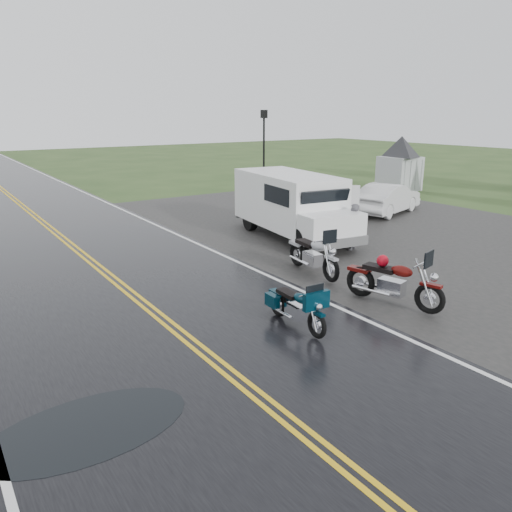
{
  "coord_description": "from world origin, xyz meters",
  "views": [
    {
      "loc": [
        -4.12,
        -8.24,
        4.58
      ],
      "look_at": [
        2.8,
        2.0,
        1.0
      ],
      "focal_mm": 35.0,
      "sensor_mm": 36.0,
      "label": 1
    }
  ],
  "objects": [
    {
      "name": "motorcycle_teal",
      "position": [
        2.23,
        -1.08,
        0.57
      ],
      "size": [
        0.79,
        1.97,
        1.15
      ],
      "primitive_type": null,
      "rotation": [
        0.0,
        0.0,
        -0.04
      ],
      "color": "#042431",
      "rests_on": "ground"
    },
    {
      "name": "van_white",
      "position": [
        6.08,
        4.26,
        1.21
      ],
      "size": [
        3.11,
        6.44,
        2.43
      ],
      "primitive_type": null,
      "rotation": [
        0.0,
        0.0,
        -0.13
      ],
      "color": "white",
      "rests_on": "ground"
    },
    {
      "name": "motorcycle_red",
      "position": [
        5.23,
        -1.57,
        0.74
      ],
      "size": [
        1.49,
        2.64,
        1.47
      ],
      "primitive_type": null,
      "rotation": [
        0.0,
        0.0,
        0.25
      ],
      "color": "#520B09",
      "rests_on": "ground"
    },
    {
      "name": "parking_pad",
      "position": [
        11.0,
        5.0,
        0.01
      ],
      "size": [
        14.0,
        24.0,
        0.03
      ],
      "primitive_type": "cube",
      "color": "black",
      "rests_on": "ground"
    },
    {
      "name": "motorcycle_silver",
      "position": [
        4.87,
        1.4,
        0.72
      ],
      "size": [
        1.19,
        2.52,
        1.43
      ],
      "primitive_type": null,
      "rotation": [
        0.0,
        0.0,
        -0.13
      ],
      "color": "#A0A2A8",
      "rests_on": "ground"
    },
    {
      "name": "road",
      "position": [
        0.0,
        10.0,
        0.02
      ],
      "size": [
        8.0,
        100.0,
        0.04
      ],
      "primitive_type": "cube",
      "color": "black",
      "rests_on": "ground"
    },
    {
      "name": "lamp_post_far_right",
      "position": [
        12.52,
        15.59,
        2.37
      ],
      "size": [
        0.41,
        0.41,
        4.74
      ],
      "primitive_type": null,
      "color": "black",
      "rests_on": "ground"
    },
    {
      "name": "person_at_van",
      "position": [
        7.84,
        3.6,
        0.79
      ],
      "size": [
        0.69,
        0.62,
        1.58
      ],
      "primitive_type": "imported",
      "rotation": [
        0.0,
        0.0,
        3.66
      ],
      "color": "#47464B",
      "rests_on": "ground"
    },
    {
      "name": "ground",
      "position": [
        0.0,
        0.0,
        0.0
      ],
      "size": [
        120.0,
        120.0,
        0.0
      ],
      "primitive_type": "plane",
      "color": "#2D471E",
      "rests_on": "ground"
    },
    {
      "name": "visitor_center",
      "position": [
        20.0,
        12.0,
        2.4
      ],
      "size": [
        16.0,
        10.0,
        4.8
      ],
      "primitive_type": null,
      "color": "#A8AAAD",
      "rests_on": "ground"
    },
    {
      "name": "sedan_white",
      "position": [
        13.74,
        7.3,
        0.7
      ],
      "size": [
        4.5,
        2.66,
        1.4
      ],
      "primitive_type": "imported",
      "rotation": [
        0.0,
        0.0,
        1.87
      ],
      "color": "silver",
      "rests_on": "ground"
    }
  ]
}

